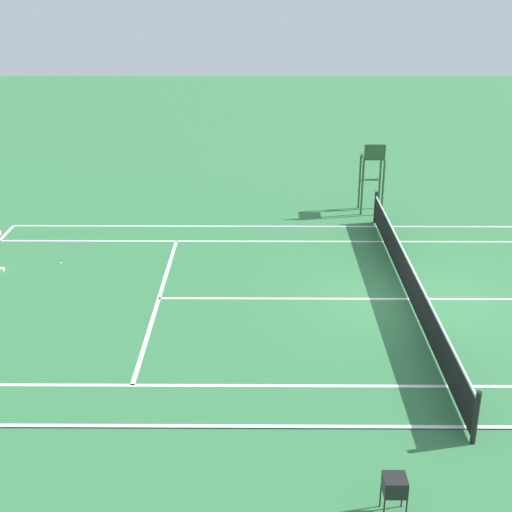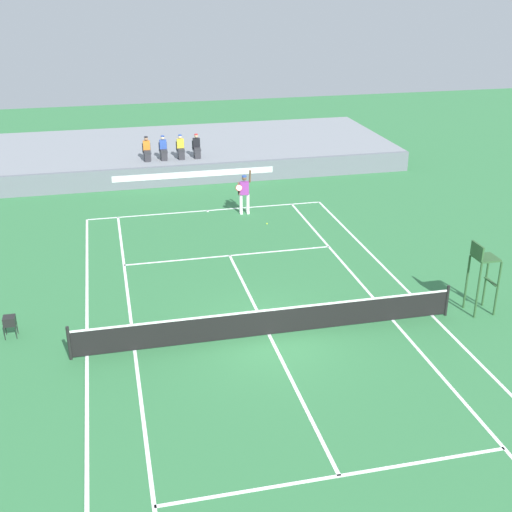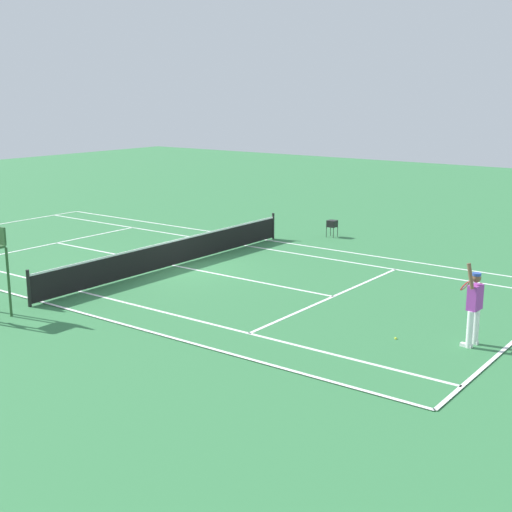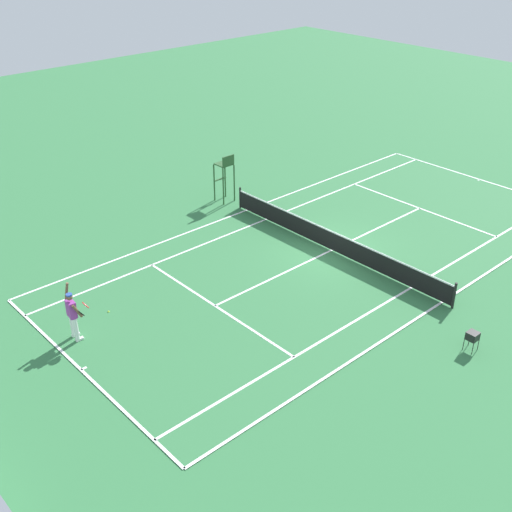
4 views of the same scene
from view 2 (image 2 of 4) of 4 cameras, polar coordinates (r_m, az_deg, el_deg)
name	(u,v)px [view 2 (image 2 of 4)]	position (r m, az deg, el deg)	size (l,w,h in m)	color
ground_plane	(269,336)	(20.80, 1.14, -6.82)	(80.00, 80.00, 0.00)	#337542
court	(269,336)	(20.79, 1.14, -6.79)	(11.08, 23.88, 0.03)	#337542
net	(269,321)	(20.54, 1.15, -5.56)	(11.98, 0.10, 1.07)	black
barrier_wall	(194,175)	(35.31, -5.32, 6.91)	(24.06, 0.25, 1.08)	slate
bleacher_platform	(182,152)	(40.03, -6.34, 8.84)	(24.06, 9.63, 1.08)	gray
spectator_seated_0	(147,149)	(36.10, -9.29, 8.97)	(0.44, 0.60, 1.27)	#474C56
spectator_seated_1	(163,148)	(36.17, -7.90, 9.08)	(0.44, 0.60, 1.27)	#474C56
spectator_seated_2	(181,147)	(36.26, -6.44, 9.19)	(0.44, 0.60, 1.27)	#474C56
spectator_seated_3	(197,146)	(36.36, -5.07, 9.29)	(0.44, 0.60, 1.27)	#474C56
tennis_player	(244,193)	(30.72, -1.01, 5.39)	(0.79, 0.62, 2.08)	white
tennis_ball	(267,224)	(29.67, 0.94, 2.77)	(0.07, 0.07, 0.07)	#D1E533
umpire_chair	(483,269)	(22.71, 18.74, -1.03)	(0.77, 0.77, 2.44)	#2D562D
ball_hopper	(9,320)	(21.80, -20.28, -5.18)	(0.36, 0.36, 0.70)	black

